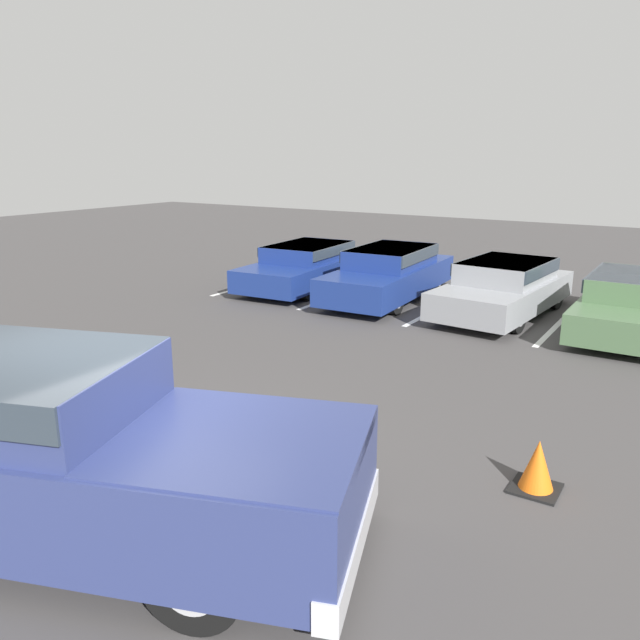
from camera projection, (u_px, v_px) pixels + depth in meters
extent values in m
plane|color=#423F3F|center=(143.00, 493.00, 6.68)|extent=(60.00, 60.00, 0.00)
cube|color=white|center=(261.00, 282.00, 17.56)|extent=(0.12, 4.11, 0.01)
cube|color=white|center=(343.00, 293.00, 16.16)|extent=(0.12, 4.11, 0.01)
cube|color=white|center=(441.00, 307.00, 14.76)|extent=(0.12, 4.11, 0.01)
cube|color=white|center=(559.00, 323.00, 13.36)|extent=(0.12, 4.11, 0.01)
cube|color=navy|center=(62.00, 466.00, 5.78)|extent=(5.95, 3.72, 0.94)
cube|color=navy|center=(25.00, 388.00, 5.65)|extent=(2.51, 2.37, 0.56)
cube|color=#2D3842|center=(24.00, 375.00, 5.61)|extent=(2.49, 2.41, 0.31)
cube|color=navy|center=(240.00, 444.00, 5.29)|extent=(2.59, 2.46, 0.13)
cube|color=silver|center=(351.00, 539.00, 5.28)|extent=(0.85, 1.95, 0.28)
cylinder|color=black|center=(263.00, 474.00, 6.25)|extent=(0.88, 0.56, 0.82)
cylinder|color=#ADADB2|center=(263.00, 474.00, 6.25)|extent=(0.53, 0.45, 0.45)
cylinder|color=black|center=(197.00, 577.00, 4.73)|extent=(0.88, 0.56, 0.82)
cylinder|color=#ADADB2|center=(197.00, 577.00, 4.73)|extent=(0.53, 0.45, 0.45)
cube|color=navy|center=(306.00, 270.00, 16.85)|extent=(2.14, 4.75, 0.57)
cube|color=navy|center=(308.00, 252.00, 16.80)|extent=(1.77, 2.52, 0.42)
cube|color=#2D3842|center=(308.00, 249.00, 16.78)|extent=(1.84, 2.47, 0.25)
cylinder|color=black|center=(307.00, 288.00, 15.38)|extent=(0.27, 0.63, 0.62)
cylinder|color=#ADADB2|center=(307.00, 288.00, 15.38)|extent=(0.27, 0.35, 0.34)
cylinder|color=black|center=(254.00, 282.00, 16.11)|extent=(0.27, 0.63, 0.62)
cylinder|color=#ADADB2|center=(254.00, 282.00, 16.11)|extent=(0.27, 0.35, 0.34)
cylinder|color=black|center=(354.00, 270.00, 17.67)|extent=(0.27, 0.63, 0.62)
cylinder|color=#ADADB2|center=(354.00, 270.00, 17.67)|extent=(0.27, 0.35, 0.34)
cylinder|color=black|center=(306.00, 266.00, 18.39)|extent=(0.27, 0.63, 0.62)
cylinder|color=#ADADB2|center=(306.00, 266.00, 18.39)|extent=(0.27, 0.35, 0.34)
cube|color=navy|center=(389.00, 279.00, 15.48)|extent=(1.99, 4.86, 0.63)
cube|color=navy|center=(391.00, 257.00, 15.41)|extent=(1.66, 2.56, 0.46)
cube|color=#2D3842|center=(391.00, 253.00, 15.39)|extent=(1.73, 2.52, 0.28)
cylinder|color=black|center=(395.00, 300.00, 13.99)|extent=(0.24, 0.69, 0.68)
cylinder|color=#ADADB2|center=(395.00, 300.00, 13.99)|extent=(0.23, 0.38, 0.37)
cylinder|color=black|center=(336.00, 293.00, 14.71)|extent=(0.24, 0.69, 0.68)
cylinder|color=#ADADB2|center=(336.00, 293.00, 14.71)|extent=(0.23, 0.38, 0.37)
cylinder|color=black|center=(436.00, 279.00, 16.32)|extent=(0.24, 0.69, 0.68)
cylinder|color=#ADADB2|center=(436.00, 279.00, 16.32)|extent=(0.23, 0.38, 0.37)
cylinder|color=black|center=(383.00, 274.00, 17.04)|extent=(0.24, 0.69, 0.68)
cylinder|color=#ADADB2|center=(383.00, 274.00, 17.04)|extent=(0.23, 0.38, 0.37)
cube|color=gray|center=(503.00, 294.00, 13.95)|extent=(2.12, 4.52, 0.58)
cube|color=gray|center=(506.00, 271.00, 13.88)|extent=(1.75, 2.40, 0.45)
cube|color=#2D3842|center=(507.00, 267.00, 13.86)|extent=(1.82, 2.36, 0.27)
cylinder|color=black|center=(516.00, 317.00, 12.54)|extent=(0.26, 0.69, 0.67)
cylinder|color=#ADADB2|center=(516.00, 317.00, 12.54)|extent=(0.24, 0.39, 0.37)
cylinder|color=black|center=(446.00, 306.00, 13.45)|extent=(0.26, 0.69, 0.67)
cylinder|color=#ADADB2|center=(446.00, 306.00, 13.45)|extent=(0.24, 0.39, 0.37)
cylinder|color=black|center=(555.00, 295.00, 14.52)|extent=(0.26, 0.69, 0.67)
cylinder|color=#ADADB2|center=(555.00, 295.00, 14.52)|extent=(0.24, 0.39, 0.37)
cylinder|color=black|center=(491.00, 286.00, 15.42)|extent=(0.26, 0.69, 0.67)
cylinder|color=#ADADB2|center=(491.00, 286.00, 15.42)|extent=(0.24, 0.39, 0.37)
cube|color=#4C6B47|center=(633.00, 311.00, 12.58)|extent=(1.84, 4.49, 0.57)
cube|color=#4C6B47|center=(637.00, 285.00, 12.52)|extent=(1.62, 2.33, 0.45)
cube|color=#2D3842|center=(637.00, 281.00, 12.49)|extent=(1.69, 2.29, 0.27)
cylinder|color=black|center=(578.00, 327.00, 11.96)|extent=(0.22, 0.61, 0.61)
cylinder|color=#ADADB2|center=(578.00, 327.00, 11.96)|extent=(0.23, 0.33, 0.33)
cylinder|color=black|center=(601.00, 300.00, 14.08)|extent=(0.22, 0.61, 0.61)
cylinder|color=#ADADB2|center=(601.00, 300.00, 14.08)|extent=(0.23, 0.33, 0.33)
cube|color=black|center=(535.00, 488.00, 6.75)|extent=(0.50, 0.50, 0.03)
cone|color=orange|center=(538.00, 465.00, 6.68)|extent=(0.39, 0.39, 0.58)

